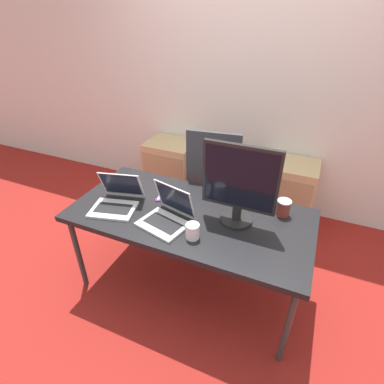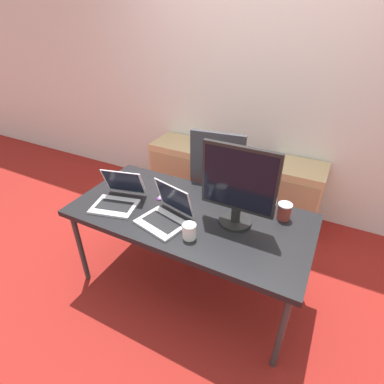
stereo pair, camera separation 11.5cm
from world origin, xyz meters
The scene contains 12 objects.
ground_plane centered at (0.00, 0.00, 0.00)m, with size 14.00×14.00×0.00m, color maroon.
wall_back centered at (0.00, 1.41, 1.30)m, with size 10.00×0.05×2.60m.
desk centered at (0.00, 0.00, 0.66)m, with size 1.67×0.81×0.70m.
office_chair centered at (-0.05, 0.71, 0.42)m, with size 0.56×0.59×1.11m.
cabinet_left centered at (-0.74, 1.16, 0.33)m, with size 0.52×0.44×0.66m.
cabinet_right centered at (0.54, 1.16, 0.33)m, with size 0.52×0.44×0.66m.
laptop_left centered at (-0.10, -0.15, 0.75)m, with size 0.35×0.36×0.24m.
laptop_right centered at (-0.51, -0.13, 0.75)m, with size 0.35×0.39×0.24m.
monitor centered at (0.32, 0.05, 0.98)m, with size 0.48×0.22×0.55m.
coffee_cup_white centered at (0.12, -0.23, 0.75)m, with size 0.09×0.09×0.10m.
coffee_cup_brown centered at (0.59, 0.24, 0.76)m, with size 0.09×0.09×0.11m.
scissors centered at (-0.29, 0.10, 0.71)m, with size 0.07×0.17×0.01m.
Camera 1 is at (0.69, -1.54, 1.93)m, focal length 28.00 mm.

